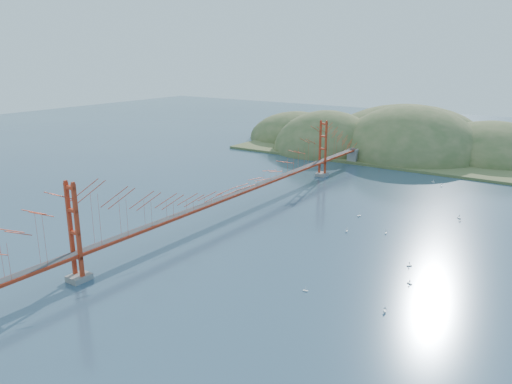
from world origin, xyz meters
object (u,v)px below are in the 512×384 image
Objects in this scene: sailboat_0 at (386,233)px; sailboat_2 at (410,283)px; bridge at (237,171)px; sailboat_1 at (347,231)px.

sailboat_0 is 0.86× the size of sailboat_2.
bridge is at bearing 162.74° from sailboat_2.
sailboat_0 is (4.98, 2.46, -0.01)m from sailboat_1.
sailboat_0 is at bearing 119.49° from sailboat_2.
bridge is 24.75m from sailboat_0.
sailboat_2 reaches higher than sailboat_0.
sailboat_1 is 1.07× the size of sailboat_0.
sailboat_1 is (18.39, 1.93, -6.87)m from bridge.
sailboat_1 reaches higher than sailboat_0.
bridge reaches higher than sailboat_0.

